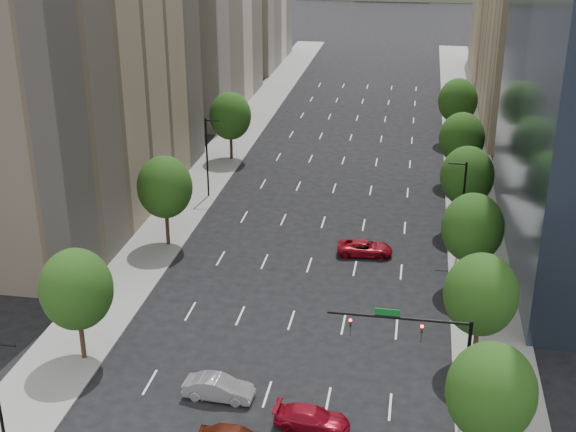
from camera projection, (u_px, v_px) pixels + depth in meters
The scene contains 21 objects.
sidewalk_left at pixel (178, 212), 82.73m from camera, with size 6.00×200.00×0.15m, color slate.
sidewalk_right at pixel (477, 232), 77.93m from camera, with size 6.00×200.00×0.15m, color slate.
filler_left at pixel (245, 16), 149.77m from camera, with size 14.00×26.00×18.00m, color beige.
parking_tan_right at pixel (543, 20), 106.98m from camera, with size 14.00×30.00×30.00m, color #8C7759.
filler_right at pixel (514, 31), 139.68m from camera, with size 14.00×26.00×16.00m, color #8C7759.
tree_right_0 at pixel (491, 392), 44.30m from camera, with size 5.20×5.20×8.39m.
tree_right_1 at pixel (481, 295), 54.16m from camera, with size 5.20×5.20×8.75m.
tree_right_2 at pixel (473, 228), 65.11m from camera, with size 5.20×5.20×8.61m.
tree_right_3 at pixel (467, 176), 75.90m from camera, with size 5.20×5.20×8.89m.
tree_right_4 at pixel (462, 138), 88.78m from camera, with size 5.20×5.20×8.46m.
tree_right_5 at pixel (458, 101), 103.20m from camera, with size 5.20×5.20×8.75m.
tree_left_0 at pixel (76, 289), 54.86m from camera, with size 5.20×5.20×8.75m.
tree_left_1 at pixel (165, 187), 72.95m from camera, with size 5.20×5.20×8.97m.
tree_left_2 at pixel (230, 116), 96.67m from camera, with size 5.20×5.20×8.68m.
streetlight_rn at pixel (462, 205), 71.85m from camera, with size 1.70×0.20×9.00m.
streetlight_ls at pixel (0, 403), 44.23m from camera, with size 1.70×0.20×9.00m.
streetlight_ln at pixel (208, 155), 85.10m from camera, with size 1.70×0.20×9.00m.
traffic_signal at pixel (429, 343), 49.46m from camera, with size 9.12×0.40×7.38m.
car_red_near at pixel (312, 418), 49.58m from camera, with size 1.98×4.88×1.42m, color maroon.
car_silver at pixel (219, 388), 52.45m from camera, with size 1.67×4.78×1.57m, color #9E9EA3.
car_red_far at pixel (365, 248), 72.97m from camera, with size 2.37×5.14×1.43m, color maroon.
Camera 1 is at (8.84, -13.35, 31.82)m, focal length 48.75 mm.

